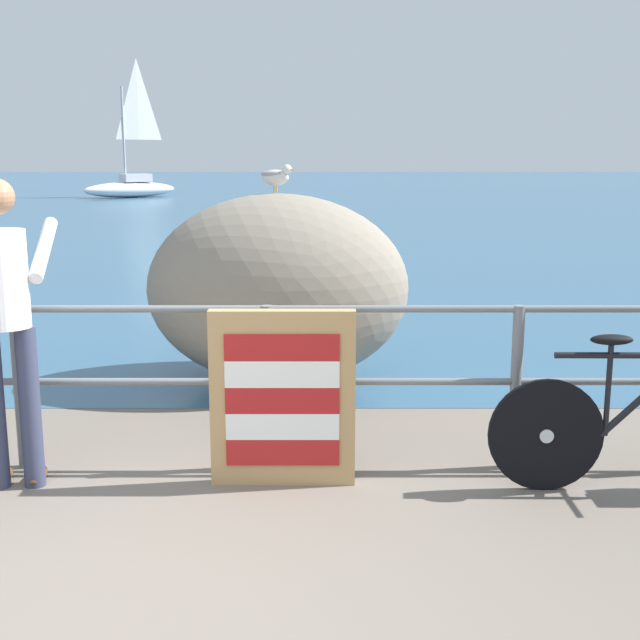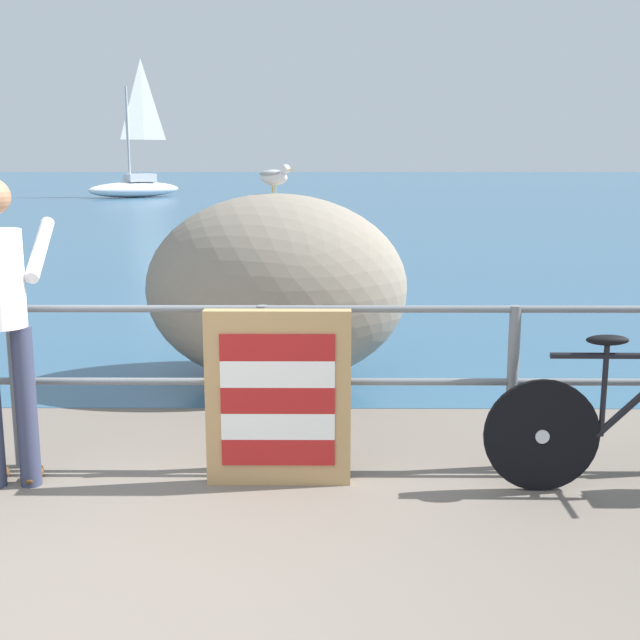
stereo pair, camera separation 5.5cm
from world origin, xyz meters
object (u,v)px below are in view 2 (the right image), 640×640
at_px(person_at_railing, 3,319).
at_px(seagull, 274,176).
at_px(breakwater_boulder_main, 277,289).
at_px(sailboat, 135,182).
at_px(folded_deckchair_stack, 278,398).

height_order(person_at_railing, seagull, seagull).
xyz_separation_m(person_at_railing, breakwater_boulder_main, (1.42, 2.28, -0.20)).
distance_m(breakwater_boulder_main, sailboat, 32.28).
bearing_deg(breakwater_boulder_main, folded_deckchair_stack, -86.53).
relative_size(person_at_railing, folded_deckchair_stack, 1.71).
relative_size(person_at_railing, seagull, 5.49).
height_order(person_at_railing, sailboat, sailboat).
xyz_separation_m(folded_deckchair_stack, seagull, (-0.15, 2.35, 1.21)).
bearing_deg(sailboat, seagull, 67.71).
relative_size(person_at_railing, breakwater_boulder_main, 0.81).
bearing_deg(seagull, breakwater_boulder_main, -49.07).
bearing_deg(sailboat, breakwater_boulder_main, 67.69).
distance_m(breakwater_boulder_main, seagull, 0.94).
distance_m(folded_deckchair_stack, breakwater_boulder_main, 2.28).
relative_size(person_at_railing, sailboat, 0.29).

